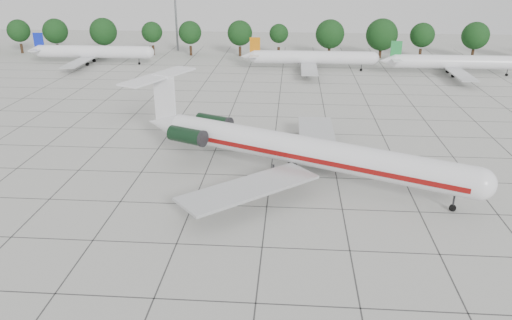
# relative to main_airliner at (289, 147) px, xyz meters

# --- Properties ---
(ground) EXTENTS (260.00, 260.00, 0.00)m
(ground) POSITION_rel_main_airliner_xyz_m (-2.13, -8.39, -3.66)
(ground) COLOR #B2B1AA
(ground) RESTS_ON ground
(apron_joints) EXTENTS (170.00, 170.00, 0.02)m
(apron_joints) POSITION_rel_main_airliner_xyz_m (-2.13, 6.61, -3.66)
(apron_joints) COLOR #383838
(apron_joints) RESTS_ON ground
(main_airliner) EXTENTS (42.25, 31.67, 10.38)m
(main_airliner) POSITION_rel_main_airliner_xyz_m (0.00, 0.00, 0.00)
(main_airliner) COLOR silver
(main_airliner) RESTS_ON ground
(bg_airliner_b) EXTENTS (28.24, 27.20, 7.40)m
(bg_airliner_b) POSITION_rel_main_airliner_xyz_m (-48.72, 63.76, -0.75)
(bg_airliner_b) COLOR silver
(bg_airliner_b) RESTS_ON ground
(bg_airliner_c) EXTENTS (28.24, 27.20, 7.40)m
(bg_airliner_c) POSITION_rel_main_airliner_xyz_m (4.62, 60.36, -0.75)
(bg_airliner_c) COLOR silver
(bg_airliner_c) RESTS_ON ground
(bg_airliner_d) EXTENTS (28.24, 27.20, 7.40)m
(bg_airliner_d) POSITION_rel_main_airliner_xyz_m (36.17, 57.45, -0.75)
(bg_airliner_d) COLOR silver
(bg_airliner_d) RESTS_ON ground
(tree_line) EXTENTS (249.86, 8.44, 10.22)m
(tree_line) POSITION_rel_main_airliner_xyz_m (-13.81, 76.61, 2.32)
(tree_line) COLOR #332114
(tree_line) RESTS_ON ground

